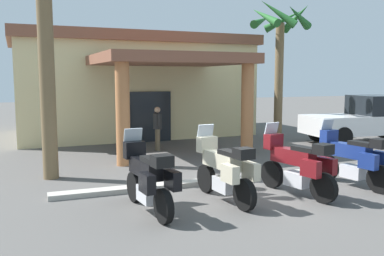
{
  "coord_description": "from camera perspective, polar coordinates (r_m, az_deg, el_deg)",
  "views": [
    {
      "loc": [
        -4.54,
        -9.03,
        2.7
      ],
      "look_at": [
        -0.17,
        2.47,
        1.2
      ],
      "focal_mm": 39.16,
      "sensor_mm": 36.0,
      "label": 1
    }
  ],
  "objects": [
    {
      "name": "pickup_truck_white",
      "position": [
        18.85,
        22.82,
        1.04
      ],
      "size": [
        5.33,
        2.31,
        1.95
      ],
      "rotation": [
        0.0,
        0.0,
        -0.08
      ],
      "color": "black",
      "rests_on": "ground_plane"
    },
    {
      "name": "curb_strip",
      "position": [
        10.97,
        5.33,
        -6.99
      ],
      "size": [
        9.02,
        0.36,
        0.12
      ],
      "primitive_type": "cube",
      "color": "#ADA89E",
      "rests_on": "ground_plane"
    },
    {
      "name": "motorcycle_cream",
      "position": [
        9.16,
        4.51,
        -5.68
      ],
      "size": [
        0.78,
        2.21,
        1.61
      ],
      "rotation": [
        0.0,
        0.0,
        1.7
      ],
      "color": "black",
      "rests_on": "ground_plane"
    },
    {
      "name": "motorcycle_black",
      "position": [
        8.44,
        -5.98,
        -6.79
      ],
      "size": [
        0.77,
        2.21,
        1.61
      ],
      "rotation": [
        0.0,
        0.0,
        1.69
      ],
      "color": "black",
      "rests_on": "ground_plane"
    },
    {
      "name": "pedestrian",
      "position": [
        15.44,
        -4.72,
        0.35
      ],
      "size": [
        0.32,
        0.53,
        1.62
      ],
      "rotation": [
        0.0,
        0.0,
        0.0
      ],
      "color": "brown",
      "rests_on": "ground_plane"
    },
    {
      "name": "motorcycle_blue",
      "position": [
        11.1,
        21.15,
        -3.91
      ],
      "size": [
        0.88,
        2.2,
        1.61
      ],
      "rotation": [
        0.0,
        0.0,
        1.76
      ],
      "color": "black",
      "rests_on": "ground_plane"
    },
    {
      "name": "motel_building",
      "position": [
        20.44,
        -8.32,
        5.89
      ],
      "size": [
        11.01,
        11.54,
        4.61
      ],
      "rotation": [
        0.0,
        0.0,
        0.04
      ],
      "color": "beige",
      "rests_on": "ground_plane"
    },
    {
      "name": "palm_tree_near_portico",
      "position": [
        18.53,
        11.87,
        11.79
      ],
      "size": [
        2.65,
        2.66,
        5.93
      ],
      "color": "brown",
      "rests_on": "ground_plane"
    },
    {
      "name": "motorcycle_maroon",
      "position": [
        9.89,
        14.18,
        -4.93
      ],
      "size": [
        0.95,
        2.18,
        1.61
      ],
      "rotation": [
        0.0,
        0.0,
        1.8
      ],
      "color": "black",
      "rests_on": "ground_plane"
    },
    {
      "name": "ground_plane",
      "position": [
        10.46,
        5.76,
        -8.04
      ],
      "size": [
        80.0,
        80.0,
        0.0
      ],
      "primitive_type": "plane",
      "color": "#514F4C"
    }
  ]
}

